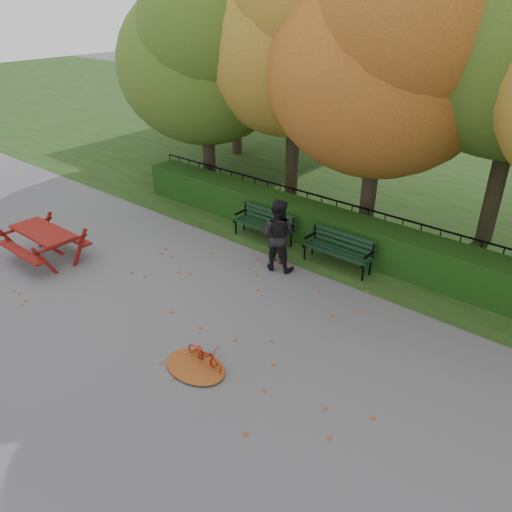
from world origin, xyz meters
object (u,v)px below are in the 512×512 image
Objects in this scene: child at (278,242)px; bicycle at (205,355)px; picnic_table at (43,237)px; adult at (277,235)px; bench_left at (265,222)px; tree_b at (302,23)px; tree_c at (392,55)px; bench_right at (339,247)px; tree_f at (237,6)px; tree_a at (206,52)px.

child is 4.31m from bicycle.
adult is at bearing 35.40° from picnic_table.
bicycle is (2.49, -4.90, -0.28)m from bench_left.
picnic_table is at bearing -108.12° from tree_b.
tree_c is at bearing 6.91° from bicycle.
tree_b reaches higher than bench_right.
tree_f is at bearing 152.01° from tree_b.
adult is 2.01× the size of bicycle.
bench_left is 5.83m from picnic_table.
bench_right reaches higher than bicycle.
tree_a is at bearing -29.83° from child.
tree_b is 6.56m from adult.
picnic_table is at bearing -77.70° from tree_f.
tree_b is 5.32m from tree_f.
tree_f is 9.56m from bench_left.
bench_right is at bearing 37.28° from picnic_table.
tree_a is at bearing -47.16° from adult.
tree_f is (-1.94, 3.66, 1.17)m from tree_a.
child is at bearing -72.82° from adult.
child reaches higher than bench_left.
tree_f is 14.42m from bicycle.
child is at bearing -108.61° from tree_c.
tree_c reaches higher than tree_a.
tree_b reaches higher than bicycle.
tree_c is 9.86m from picnic_table.
tree_a is 6.04m from tree_c.
tree_a is 7.69m from bench_right.
tree_b is 6.76m from bench_right.
tree_f is 5.10× the size of bench_left.
bicycle is at bearing -46.75° from tree_a.
adult is at bearing -40.94° from bench_left.
tree_b is 6.58m from child.
tree_a is 4.16× the size of bench_right.
tree_a is 6.45× the size of child.
bicycle is at bearing -3.04° from picnic_table.
picnic_table is at bearing -87.71° from tree_a.
tree_c reaches higher than bicycle.
picnic_table is (-2.49, -7.60, -4.76)m from tree_b.
child is (4.72, 3.72, -0.06)m from picnic_table.
child is (2.23, -3.88, -4.82)m from tree_b.
tree_b is 0.96× the size of tree_f.
tree_c is 8.66m from tree_f.
tree_c is at bearing -22.35° from tree_f.
tree_c is 5.22m from adult.
picnic_table is at bearing -130.22° from tree_c.
tree_c is 5.36m from child.
child is (6.92, -6.38, -5.11)m from tree_f.
tree_c is at bearing -109.83° from child.
tree_c is at bearing 49.98° from picnic_table.
tree_b is 3.42m from tree_c.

